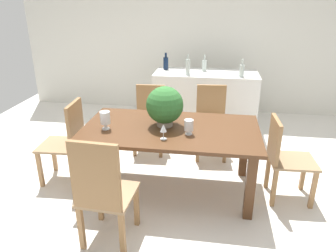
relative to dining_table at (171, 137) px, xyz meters
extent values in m
plane|color=silver|center=(0.00, 0.27, -0.64)|extent=(7.04, 7.04, 0.00)
cube|color=silver|center=(0.00, 2.87, 0.66)|extent=(6.40, 0.10, 2.60)
cube|color=#4C2D19|center=(0.00, 0.00, 0.09)|extent=(1.90, 1.06, 0.04)
cube|color=#4C2D19|center=(-0.84, -0.42, -0.29)|extent=(0.09, 0.09, 0.71)
cube|color=#4C2D19|center=(0.84, -0.42, -0.29)|extent=(0.09, 0.09, 0.71)
cube|color=#4C2D19|center=(-0.84, 0.42, -0.29)|extent=(0.09, 0.09, 0.71)
cube|color=#4C2D19|center=(0.84, 0.42, -0.29)|extent=(0.09, 0.09, 0.71)
cube|color=olive|center=(0.27, 0.67, -0.42)|extent=(0.05, 0.05, 0.44)
cube|color=olive|center=(0.63, 0.71, -0.42)|extent=(0.05, 0.05, 0.44)
cube|color=olive|center=(0.23, 1.07, -0.42)|extent=(0.05, 0.05, 0.44)
cube|color=olive|center=(0.59, 1.10, -0.42)|extent=(0.05, 0.05, 0.44)
cube|color=#987855|center=(0.43, 0.89, -0.19)|extent=(0.48, 0.51, 0.03)
cube|color=olive|center=(0.41, 1.10, 0.07)|extent=(0.40, 0.08, 0.49)
cube|color=olive|center=(-1.51, 0.18, -0.42)|extent=(0.05, 0.05, 0.44)
cube|color=olive|center=(-1.49, -0.20, -0.42)|extent=(0.05, 0.05, 0.44)
cube|color=olive|center=(-1.12, 0.20, -0.42)|extent=(0.05, 0.05, 0.44)
cube|color=olive|center=(-1.10, -0.18, -0.42)|extent=(0.05, 0.05, 0.44)
cube|color=#987855|center=(-1.31, 0.00, -0.19)|extent=(0.48, 0.47, 0.03)
cube|color=olive|center=(-1.10, 0.01, 0.08)|extent=(0.06, 0.42, 0.52)
cube|color=olive|center=(1.51, -0.17, -0.42)|extent=(0.05, 0.05, 0.44)
cube|color=olive|center=(1.50, 0.19, -0.42)|extent=(0.05, 0.05, 0.44)
cube|color=olive|center=(1.12, -0.19, -0.42)|extent=(0.05, 0.05, 0.44)
cube|color=olive|center=(1.10, 0.17, -0.42)|extent=(0.05, 0.05, 0.44)
cube|color=#987855|center=(1.31, 0.00, -0.19)|extent=(0.49, 0.45, 0.03)
cube|color=olive|center=(1.09, -0.01, 0.05)|extent=(0.06, 0.40, 0.45)
cube|color=olive|center=(-0.23, -0.70, -0.42)|extent=(0.05, 0.05, 0.44)
cube|color=olive|center=(-0.60, -0.68, -0.42)|extent=(0.05, 0.05, 0.44)
cube|color=olive|center=(-0.25, -1.10, -0.42)|extent=(0.05, 0.05, 0.44)
cube|color=olive|center=(-0.63, -1.08, -0.42)|extent=(0.05, 0.05, 0.44)
cube|color=#987855|center=(-0.43, -0.89, -0.19)|extent=(0.48, 0.51, 0.03)
cube|color=olive|center=(-0.44, -1.11, 0.12)|extent=(0.41, 0.06, 0.59)
cube|color=olive|center=(-0.60, 0.71, -0.42)|extent=(0.05, 0.05, 0.44)
cube|color=olive|center=(-0.24, 0.73, -0.42)|extent=(0.05, 0.05, 0.44)
cube|color=olive|center=(-0.62, 1.05, -0.42)|extent=(0.05, 0.05, 0.44)
cube|color=olive|center=(-0.25, 1.07, -0.42)|extent=(0.05, 0.05, 0.44)
cube|color=#987855|center=(-0.43, 0.89, -0.19)|extent=(0.46, 0.43, 0.03)
cube|color=olive|center=(-0.44, 1.07, 0.05)|extent=(0.40, 0.06, 0.46)
cylinder|color=gray|center=(-0.07, 0.05, 0.15)|extent=(0.17, 0.17, 0.09)
sphere|color=#2D662D|center=(-0.07, 0.05, 0.35)|extent=(0.40, 0.40, 0.40)
sphere|color=#DB9EB2|center=(-0.01, -0.05, 0.40)|extent=(0.06, 0.06, 0.06)
sphere|color=#DB9EB2|center=(0.01, -0.03, 0.45)|extent=(0.04, 0.04, 0.04)
sphere|color=#DB9EB2|center=(-0.15, 0.16, 0.44)|extent=(0.06, 0.06, 0.06)
sphere|color=#DB9EB2|center=(0.02, 0.22, 0.30)|extent=(0.04, 0.04, 0.04)
sphere|color=#DB9EB2|center=(0.02, -0.02, 0.34)|extent=(0.05, 0.05, 0.05)
cylinder|color=silver|center=(0.21, -0.14, 0.11)|extent=(0.07, 0.07, 0.01)
cylinder|color=silver|center=(0.21, -0.14, 0.14)|extent=(0.03, 0.03, 0.03)
cylinder|color=silver|center=(0.21, -0.14, 0.21)|extent=(0.09, 0.09, 0.12)
cylinder|color=silver|center=(-0.68, -0.14, 0.11)|extent=(0.08, 0.08, 0.01)
cylinder|color=silver|center=(-0.68, -0.14, 0.15)|extent=(0.03, 0.03, 0.05)
cylinder|color=silver|center=(-0.68, -0.14, 0.24)|extent=(0.11, 0.11, 0.13)
cylinder|color=silver|center=(-0.21, 0.36, 0.11)|extent=(0.10, 0.10, 0.01)
cylinder|color=silver|center=(-0.21, 0.36, 0.14)|extent=(0.03, 0.03, 0.04)
cylinder|color=silver|center=(-0.21, 0.36, 0.23)|extent=(0.10, 0.10, 0.15)
cylinder|color=silver|center=(-0.03, -0.30, 0.11)|extent=(0.06, 0.06, 0.00)
cylinder|color=silver|center=(-0.03, -0.30, 0.15)|extent=(0.01, 0.01, 0.08)
cone|color=silver|center=(-0.03, -0.30, 0.23)|extent=(0.06, 0.06, 0.08)
cube|color=silver|center=(0.30, 1.92, -0.18)|extent=(1.65, 0.69, 0.93)
cylinder|color=#B2BFB7|center=(0.26, 2.04, 0.37)|extent=(0.07, 0.07, 0.17)
cylinder|color=#B2BFB7|center=(0.26, 2.04, 0.50)|extent=(0.03, 0.03, 0.09)
cylinder|color=#0F1E38|center=(-0.38, 2.07, 0.39)|extent=(0.08, 0.08, 0.20)
cylinder|color=#0F1E38|center=(-0.38, 2.07, 0.52)|extent=(0.03, 0.03, 0.07)
cylinder|color=#B2BFB7|center=(0.02, 1.73, 0.41)|extent=(0.07, 0.07, 0.24)
cylinder|color=#B2BFB7|center=(0.02, 1.73, 0.57)|extent=(0.02, 0.02, 0.08)
cylinder|color=#B2BFB7|center=(0.83, 1.72, 0.38)|extent=(0.07, 0.07, 0.18)
cylinder|color=#B2BFB7|center=(0.83, 1.72, 0.51)|extent=(0.03, 0.03, 0.09)
camera|label=1|loc=(0.45, -3.18, 1.45)|focal=34.42mm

